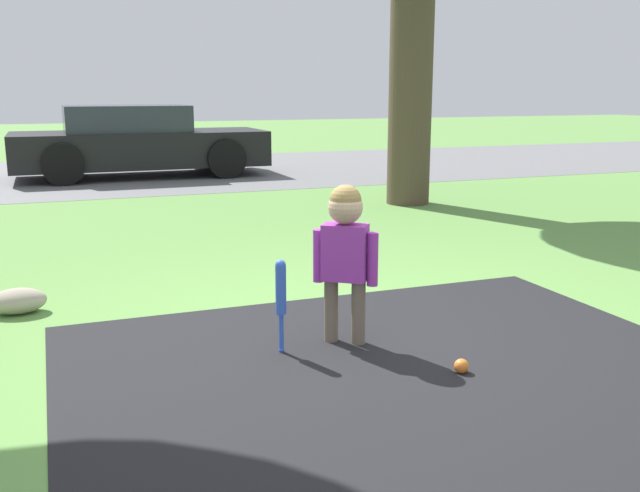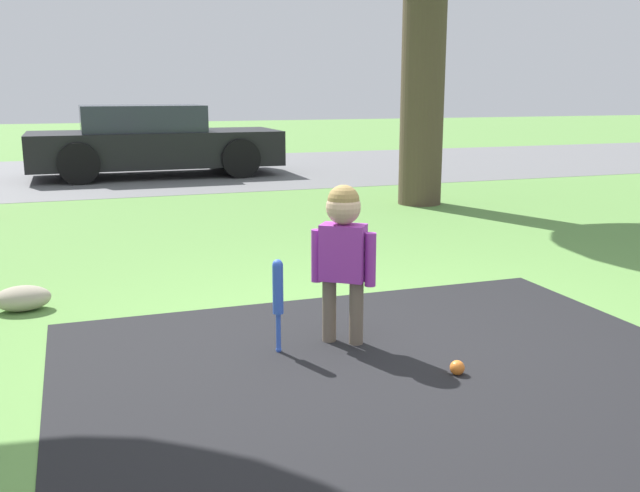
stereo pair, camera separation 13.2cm
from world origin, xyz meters
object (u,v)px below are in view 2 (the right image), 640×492
object	(u,v)px
child	(343,242)
parked_car	(153,142)
baseball_bat	(278,293)
sports_ball	(457,368)

from	to	relation	value
child	parked_car	distance (m)	8.79
baseball_bat	sports_ball	size ratio (longest dim) A/B	6.91
child	sports_ball	size ratio (longest dim) A/B	11.93
child	baseball_bat	xyz separation A→B (m)	(-0.40, -0.03, -0.25)
baseball_bat	sports_ball	xyz separation A→B (m)	(0.79, -0.62, -0.31)
baseball_bat	parked_car	size ratio (longest dim) A/B	0.13
sports_ball	parked_car	xyz separation A→B (m)	(-0.48, 9.44, 0.54)
parked_car	sports_ball	bearing A→B (deg)	-87.35
child	sports_ball	xyz separation A→B (m)	(0.39, -0.65, -0.57)
baseball_bat	parked_car	distance (m)	8.83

